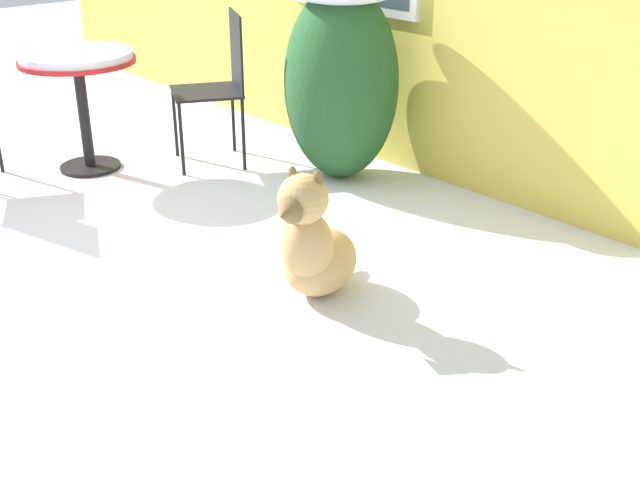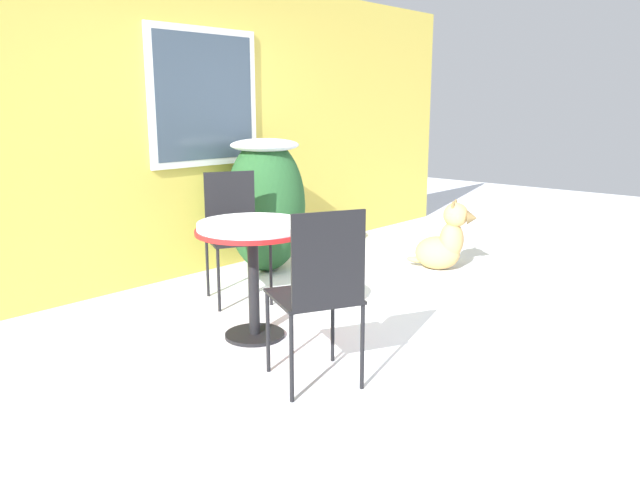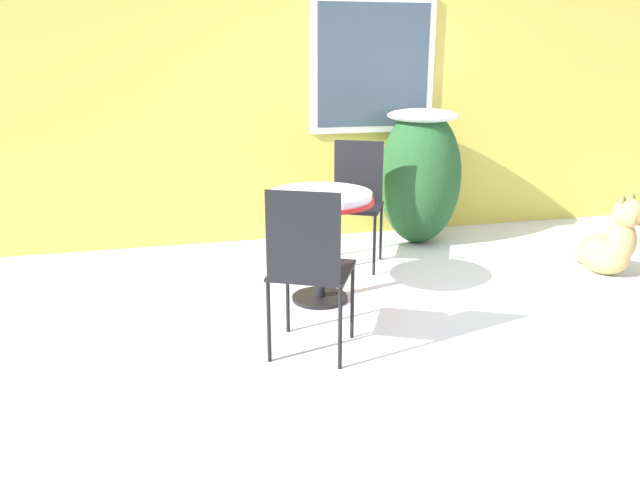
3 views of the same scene
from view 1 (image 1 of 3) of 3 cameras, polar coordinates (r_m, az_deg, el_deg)
ground_plane at (r=4.95m, az=-17.73°, el=1.32°), size 16.00×16.00×0.00m
shrub_left at (r=5.24m, az=1.51°, el=11.44°), size 0.76×0.72×1.25m
patio_table at (r=5.60m, az=-16.80°, el=11.38°), size 0.76×0.76×0.80m
patio_chair_near_table at (r=5.57m, az=-7.23°, el=11.15°), size 0.61×0.61×1.03m
dog at (r=3.78m, az=-0.45°, el=-0.52°), size 0.46×0.65×0.68m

